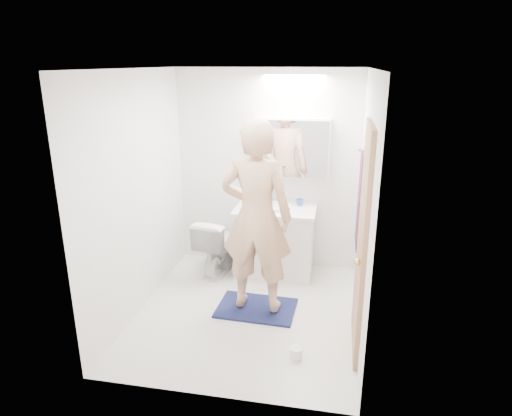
% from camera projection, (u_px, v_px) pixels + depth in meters
% --- Properties ---
extents(floor, '(2.50, 2.50, 0.00)m').
position_uv_depth(floor, '(247.00, 311.00, 4.61)').
color(floor, silver).
rests_on(floor, ground).
extents(ceiling, '(2.50, 2.50, 0.00)m').
position_uv_depth(ceiling, '(245.00, 69.00, 3.86)').
color(ceiling, white).
rests_on(ceiling, floor).
extents(wall_back, '(2.50, 0.00, 2.50)m').
position_uv_depth(wall_back, '(267.00, 171.00, 5.40)').
color(wall_back, white).
rests_on(wall_back, floor).
extents(wall_front, '(2.50, 0.00, 2.50)m').
position_uv_depth(wall_front, '(208.00, 254.00, 3.07)').
color(wall_front, white).
rests_on(wall_front, floor).
extents(wall_left, '(0.00, 2.50, 2.50)m').
position_uv_depth(wall_left, '(138.00, 195.00, 4.43)').
color(wall_left, white).
rests_on(wall_left, floor).
extents(wall_right, '(0.00, 2.50, 2.50)m').
position_uv_depth(wall_right, '(365.00, 207.00, 4.04)').
color(wall_right, white).
rests_on(wall_right, floor).
extents(vanity_cabinet, '(0.90, 0.55, 0.78)m').
position_uv_depth(vanity_cabinet, '(275.00, 242.00, 5.36)').
color(vanity_cabinet, white).
rests_on(vanity_cabinet, floor).
extents(countertop, '(0.95, 0.58, 0.04)m').
position_uv_depth(countertop, '(275.00, 210.00, 5.23)').
color(countertop, white).
rests_on(countertop, vanity_cabinet).
extents(sink_basin, '(0.36, 0.36, 0.03)m').
position_uv_depth(sink_basin, '(276.00, 206.00, 5.25)').
color(sink_basin, white).
rests_on(sink_basin, countertop).
extents(faucet, '(0.02, 0.02, 0.16)m').
position_uv_depth(faucet, '(278.00, 197.00, 5.41)').
color(faucet, silver).
rests_on(faucet, countertop).
extents(medicine_cabinet, '(0.88, 0.14, 0.70)m').
position_uv_depth(medicine_cabinet, '(292.00, 148.00, 5.18)').
color(medicine_cabinet, white).
rests_on(medicine_cabinet, wall_back).
extents(mirror_panel, '(0.84, 0.01, 0.66)m').
position_uv_depth(mirror_panel, '(291.00, 149.00, 5.11)').
color(mirror_panel, silver).
rests_on(mirror_panel, medicine_cabinet).
extents(toilet, '(0.50, 0.74, 0.70)m').
position_uv_depth(toilet, '(218.00, 245.00, 5.39)').
color(toilet, white).
rests_on(toilet, floor).
extents(bath_rug, '(0.82, 0.58, 0.02)m').
position_uv_depth(bath_rug, '(256.00, 308.00, 4.65)').
color(bath_rug, '#162045').
rests_on(bath_rug, floor).
extents(person, '(0.72, 0.49, 1.93)m').
position_uv_depth(person, '(256.00, 217.00, 4.34)').
color(person, tan).
rests_on(person, bath_rug).
extents(door, '(0.04, 0.80, 2.00)m').
position_uv_depth(door, '(362.00, 242.00, 3.78)').
color(door, '#A57B52').
rests_on(door, wall_right).
extents(door_knob, '(0.06, 0.06, 0.06)m').
position_uv_depth(door_knob, '(358.00, 262.00, 3.52)').
color(door_knob, gold).
rests_on(door_knob, door).
extents(towel, '(0.02, 0.42, 1.00)m').
position_uv_depth(towel, '(359.00, 200.00, 4.59)').
color(towel, '#0F1E31').
rests_on(towel, wall_right).
extents(towel_hook, '(0.07, 0.02, 0.02)m').
position_uv_depth(towel_hook, '(362.00, 150.00, 4.43)').
color(towel_hook, silver).
rests_on(towel_hook, wall_right).
extents(soap_bottle_a, '(0.12, 0.12, 0.24)m').
position_uv_depth(soap_bottle_a, '(254.00, 194.00, 5.38)').
color(soap_bottle_a, '#F1EB9B').
rests_on(soap_bottle_a, countertop).
extents(soap_bottle_b, '(0.12, 0.12, 0.19)m').
position_uv_depth(soap_bottle_b, '(262.00, 196.00, 5.40)').
color(soap_bottle_b, '#5C96C5').
rests_on(soap_bottle_b, countertop).
extents(toothbrush_cup, '(0.10, 0.10, 0.08)m').
position_uv_depth(toothbrush_cup, '(299.00, 202.00, 5.32)').
color(toothbrush_cup, '#3B50B3').
rests_on(toothbrush_cup, countertop).
extents(toilet_paper_roll, '(0.11, 0.11, 0.10)m').
position_uv_depth(toilet_paper_roll, '(296.00, 353.00, 3.87)').
color(toilet_paper_roll, white).
rests_on(toilet_paper_roll, floor).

